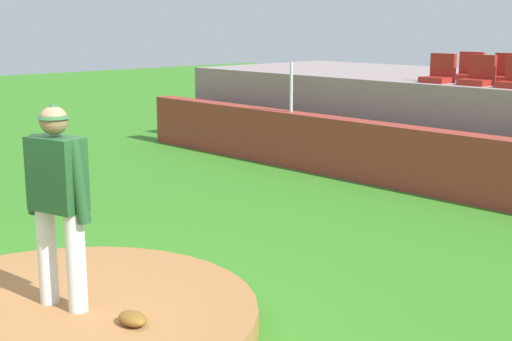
{
  "coord_description": "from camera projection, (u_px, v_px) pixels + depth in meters",
  "views": [
    {
      "loc": [
        5.55,
        -2.82,
        2.72
      ],
      "look_at": [
        0.0,
        2.43,
        1.13
      ],
      "focal_mm": 50.44,
      "sensor_mm": 36.0,
      "label": 1
    }
  ],
  "objects": [
    {
      "name": "ground_plane",
      "position": [
        58.0,
        333.0,
        6.4
      ],
      "size": [
        60.0,
        60.0,
        0.0
      ],
      "primitive_type": "plane",
      "color": "#357A21"
    },
    {
      "name": "pitchers_mound",
      "position": [
        57.0,
        321.0,
        6.37
      ],
      "size": [
        3.58,
        3.58,
        0.23
      ],
      "primitive_type": "cylinder",
      "color": "#9B6739",
      "rests_on": "ground_plane"
    },
    {
      "name": "pitcher",
      "position": [
        58.0,
        191.0,
        6.19
      ],
      "size": [
        0.73,
        0.38,
        1.82
      ],
      "rotation": [
        0.0,
        0.0,
        0.25
      ],
      "color": "silver",
      "rests_on": "pitchers_mound"
    },
    {
      "name": "baseball",
      "position": [
        78.0,
        279.0,
        6.97
      ],
      "size": [
        0.07,
        0.07,
        0.07
      ],
      "primitive_type": "sphere",
      "color": "white",
      "rests_on": "pitchers_mound"
    },
    {
      "name": "fielding_glove",
      "position": [
        133.0,
        319.0,
        6.0
      ],
      "size": [
        0.3,
        0.2,
        0.11
      ],
      "primitive_type": "ellipsoid",
      "rotation": [
        0.0,
        0.0,
        6.28
      ],
      "color": "brown",
      "rests_on": "pitchers_mound"
    },
    {
      "name": "brick_barrier",
      "position": [
        470.0,
        168.0,
        10.97
      ],
      "size": [
        15.7,
        0.4,
        1.04
      ],
      "primitive_type": "cube",
      "color": "#96362C",
      "rests_on": "ground_plane"
    },
    {
      "name": "fence_post_left",
      "position": [
        291.0,
        87.0,
        13.47
      ],
      "size": [
        0.06,
        0.06,
        0.94
      ],
      "primitive_type": "cylinder",
      "color": "silver",
      "rests_on": "brick_barrier"
    },
    {
      "name": "stadium_chair_0",
      "position": [
        439.0,
        73.0,
        12.56
      ],
      "size": [
        0.48,
        0.44,
        0.5
      ],
      "rotation": [
        0.0,
        0.0,
        3.14
      ],
      "color": "maroon",
      "rests_on": "bleacher_platform"
    },
    {
      "name": "stadium_chair_1",
      "position": [
        479.0,
        76.0,
        12.04
      ],
      "size": [
        0.48,
        0.44,
        0.5
      ],
      "rotation": [
        0.0,
        0.0,
        3.14
      ],
      "color": "maroon",
      "rests_on": "bleacher_platform"
    },
    {
      "name": "stadium_chair_5",
      "position": [
        468.0,
        71.0,
        13.17
      ],
      "size": [
        0.48,
        0.44,
        0.5
      ],
      "rotation": [
        0.0,
        0.0,
        3.14
      ],
      "color": "maroon",
      "rests_on": "bleacher_platform"
    },
    {
      "name": "stadium_chair_6",
      "position": [
        505.0,
        73.0,
        12.67
      ],
      "size": [
        0.48,
        0.44,
        0.5
      ],
      "rotation": [
        0.0,
        0.0,
        3.14
      ],
      "color": "maroon",
      "rests_on": "bleacher_platform"
    }
  ]
}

